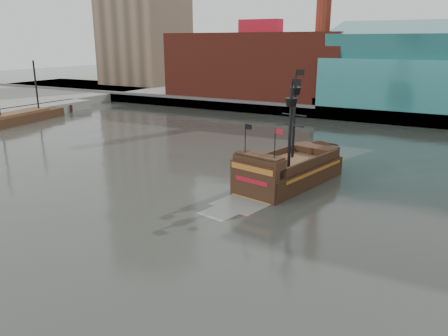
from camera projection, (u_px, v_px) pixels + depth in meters
The scene contains 6 objects.
ground at pixel (135, 240), 34.56m from camera, with size 400.00×400.00×0.00m, color #2C2F29.
promenade_far at pixel (370, 99), 111.68m from camera, with size 220.00×60.00×2.00m, color slate.
seawall at pixel (340, 114), 86.78m from camera, with size 220.00×1.00×2.60m, color #4C4C49.
pier at pixel (5, 116), 86.38m from camera, with size 6.00×40.00×2.00m, color slate.
pirate_ship at pixel (289, 173), 48.02m from camera, with size 8.85×18.29×13.16m.
docked_vessel at pixel (21, 118), 84.17m from camera, with size 7.16×19.71×13.11m.
Camera 1 is at (21.41, -24.28, 15.14)m, focal length 35.00 mm.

